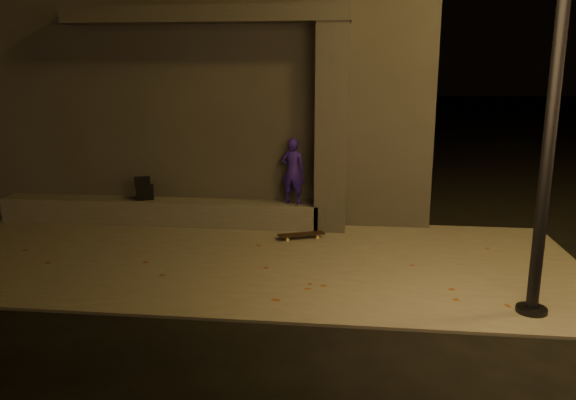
# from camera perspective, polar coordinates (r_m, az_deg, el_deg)

# --- Properties ---
(ground) EXTENTS (120.00, 120.00, 0.00)m
(ground) POSITION_cam_1_polar(r_m,az_deg,el_deg) (7.05, -11.44, -11.08)
(ground) COLOR black
(ground) RESTS_ON ground
(sidewalk) EXTENTS (11.00, 4.40, 0.04)m
(sidewalk) POSITION_cam_1_polar(r_m,az_deg,el_deg) (8.83, -7.43, -5.76)
(sidewalk) COLOR #625C56
(sidewalk) RESTS_ON ground
(building) EXTENTS (9.00, 5.10, 5.22)m
(building) POSITION_cam_1_polar(r_m,az_deg,el_deg) (12.96, -7.24, 11.88)
(building) COLOR #3B3936
(building) RESTS_ON ground
(ledge) EXTENTS (6.00, 0.55, 0.45)m
(ledge) POSITION_cam_1_polar(r_m,az_deg,el_deg) (10.80, -12.95, -1.14)
(ledge) COLOR #55534D
(ledge) RESTS_ON sidewalk
(column) EXTENTS (0.55, 0.55, 3.60)m
(column) POSITION_cam_1_polar(r_m,az_deg,el_deg) (9.90, 4.43, 7.16)
(column) COLOR #3B3936
(column) RESTS_ON sidewalk
(canopy) EXTENTS (5.00, 0.70, 0.28)m
(canopy) POSITION_cam_1_polar(r_m,az_deg,el_deg) (10.27, -8.36, 18.12)
(canopy) COLOR #3B3936
(canopy) RESTS_ON column
(skateboarder) EXTENTS (0.49, 0.37, 1.20)m
(skateboarder) POSITION_cam_1_polar(r_m,az_deg,el_deg) (10.06, 0.50, 2.96)
(skateboarder) COLOR #2A158E
(skateboarder) RESTS_ON ledge
(backpack) EXTENTS (0.37, 0.31, 0.45)m
(backpack) POSITION_cam_1_polar(r_m,az_deg,el_deg) (10.80, -14.36, 0.86)
(backpack) COLOR black
(backpack) RESTS_ON ledge
(skateboard) EXTENTS (0.82, 0.50, 0.09)m
(skateboard) POSITION_cam_1_polar(r_m,az_deg,el_deg) (9.59, 1.36, -3.54)
(skateboard) COLOR black
(skateboard) RESTS_ON sidewalk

